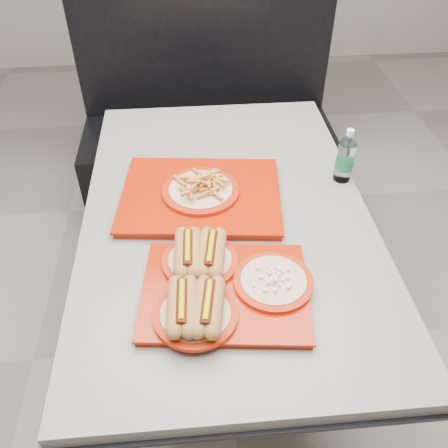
{
  "coord_description": "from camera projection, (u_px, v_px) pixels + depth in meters",
  "views": [
    {
      "loc": [
        -0.11,
        -1.16,
        1.72
      ],
      "look_at": [
        -0.02,
        -0.16,
        0.83
      ],
      "focal_mm": 38.0,
      "sensor_mm": 36.0,
      "label": 1
    }
  ],
  "objects": [
    {
      "name": "ground",
      "position": [
        226.0,
        345.0,
        2.01
      ],
      "size": [
        6.0,
        6.0,
        0.0
      ],
      "primitive_type": "plane",
      "color": "gray",
      "rests_on": "ground"
    },
    {
      "name": "diner_table",
      "position": [
        226.0,
        246.0,
        1.62
      ],
      "size": [
        0.92,
        1.42,
        0.75
      ],
      "color": "black",
      "rests_on": "ground"
    },
    {
      "name": "booth_bench",
      "position": [
        208.0,
        130.0,
        2.56
      ],
      "size": [
        1.3,
        0.57,
        1.35
      ],
      "color": "black",
      "rests_on": "ground"
    },
    {
      "name": "tray_near",
      "position": [
        218.0,
        285.0,
        1.23
      ],
      "size": [
        0.47,
        0.4,
        0.09
      ],
      "rotation": [
        0.0,
        0.0,
        -0.11
      ],
      "color": "#9C1904",
      "rests_on": "diner_table"
    },
    {
      "name": "tray_far",
      "position": [
        201.0,
        192.0,
        1.53
      ],
      "size": [
        0.55,
        0.45,
        0.1
      ],
      "rotation": [
        0.0,
        0.0,
        -0.11
      ],
      "color": "#9C1904",
      "rests_on": "diner_table"
    },
    {
      "name": "water_bottle",
      "position": [
        345.0,
        158.0,
        1.58
      ],
      "size": [
        0.06,
        0.06,
        0.19
      ],
      "rotation": [
        0.0,
        0.0,
        -0.06
      ],
      "color": "silver",
      "rests_on": "diner_table"
    }
  ]
}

